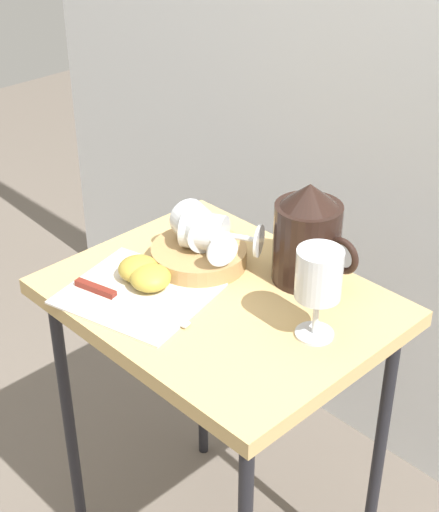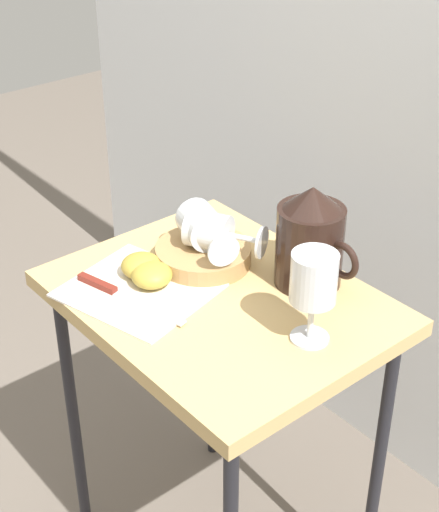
{
  "view_description": "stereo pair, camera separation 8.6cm",
  "coord_description": "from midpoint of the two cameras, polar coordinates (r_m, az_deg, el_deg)",
  "views": [
    {
      "loc": [
        0.83,
        -0.8,
        1.46
      ],
      "look_at": [
        0.0,
        0.0,
        0.76
      ],
      "focal_mm": 55.6,
      "sensor_mm": 36.0,
      "label": 1
    },
    {
      "loc": [
        0.88,
        -0.74,
        1.46
      ],
      "look_at": [
        0.0,
        0.0,
        0.76
      ],
      "focal_mm": 55.6,
      "sensor_mm": 36.0,
      "label": 2
    }
  ],
  "objects": [
    {
      "name": "curtain_drape",
      "position": [
        1.64,
        12.32,
        12.52
      ],
      "size": [
        2.4,
        0.03,
        1.91
      ],
      "primitive_type": "cube",
      "color": "white",
      "rests_on": "ground_plane"
    },
    {
      "name": "table",
      "position": [
        1.43,
        -1.72,
        -5.17
      ],
      "size": [
        0.58,
        0.45,
        0.68
      ],
      "color": "tan",
      "rests_on": "ground_plane"
    },
    {
      "name": "linen_napkin",
      "position": [
        1.4,
        -7.63,
        -2.71
      ],
      "size": [
        0.28,
        0.27,
        0.0
      ],
      "primitive_type": "cube",
      "rotation": [
        0.0,
        0.0,
        0.25
      ],
      "color": "silver",
      "rests_on": "table"
    },
    {
      "name": "basket_tray",
      "position": [
        1.47,
        -3.15,
        -0.0
      ],
      "size": [
        0.18,
        0.18,
        0.03
      ],
      "primitive_type": "cylinder",
      "color": "#AD8451",
      "rests_on": "table"
    },
    {
      "name": "pitcher",
      "position": [
        1.4,
        4.61,
        1.01
      ],
      "size": [
        0.17,
        0.12,
        0.19
      ],
      "color": "black",
      "rests_on": "table"
    },
    {
      "name": "wine_glass_upright",
      "position": [
        1.24,
        5.19,
        -1.69
      ],
      "size": [
        0.07,
        0.07,
        0.16
      ],
      "color": "silver",
      "rests_on": "table"
    },
    {
      "name": "wine_glass_tipped_near",
      "position": [
        1.45,
        -3.26,
        2.08
      ],
      "size": [
        0.16,
        0.11,
        0.07
      ],
      "color": "silver",
      "rests_on": "basket_tray"
    },
    {
      "name": "wine_glass_tipped_far",
      "position": [
        1.44,
        -2.6,
        1.73
      ],
      "size": [
        0.16,
        0.12,
        0.07
      ],
      "color": "silver",
      "rests_on": "basket_tray"
    },
    {
      "name": "apple_half_left",
      "position": [
        1.43,
        -7.55,
        -0.94
      ],
      "size": [
        0.07,
        0.07,
        0.04
      ],
      "primitive_type": "ellipsoid",
      "color": "#B29938",
      "rests_on": "linen_napkin"
    },
    {
      "name": "apple_half_right",
      "position": [
        1.4,
        -6.74,
        -1.6
      ],
      "size": [
        0.07,
        0.07,
        0.04
      ],
      "primitive_type": "ellipsoid",
      "color": "#B29938",
      "rests_on": "linen_napkin"
    },
    {
      "name": "knife",
      "position": [
        1.39,
        -9.37,
        -2.89
      ],
      "size": [
        0.23,
        0.07,
        0.01
      ],
      "color": "silver",
      "rests_on": "linen_napkin"
    }
  ]
}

